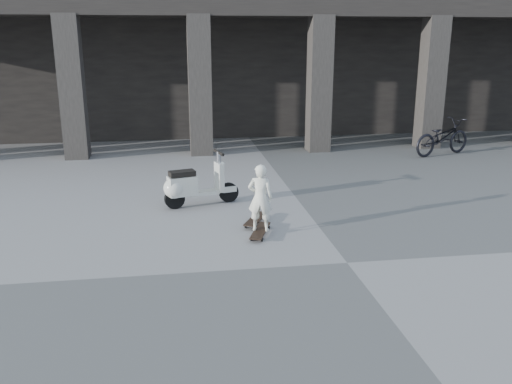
{
  "coord_description": "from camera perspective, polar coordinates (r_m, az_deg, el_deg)",
  "views": [
    {
      "loc": [
        -2.58,
        -7.48,
        3.38
      ],
      "look_at": [
        -1.14,
        1.93,
        0.65
      ],
      "focal_mm": 38.0,
      "sensor_mm": 36.0,
      "label": 1
    }
  ],
  "objects": [
    {
      "name": "child",
      "position": [
        9.42,
        0.46,
        -0.61
      ],
      "size": [
        0.5,
        0.39,
        1.19
      ],
      "primitive_type": "imported",
      "rotation": [
        0.0,
        0.0,
        2.86
      ],
      "color": "silver",
      "rests_on": "longboard"
    },
    {
      "name": "bicycle",
      "position": [
        16.97,
        19.02,
        5.49
      ],
      "size": [
        2.16,
        1.37,
        1.07
      ],
      "primitive_type": "imported",
      "rotation": [
        0.0,
        0.0,
        1.92
      ],
      "color": "black",
      "rests_on": "ground"
    },
    {
      "name": "skateboard_spare",
      "position": [
        10.19,
        -0.02,
        -2.9
      ],
      "size": [
        0.57,
        0.87,
        0.1
      ],
      "rotation": [
        0.0,
        0.0,
        1.12
      ],
      "color": "black",
      "rests_on": "ground"
    },
    {
      "name": "longboard",
      "position": [
        9.61,
        0.45,
        -4.13
      ],
      "size": [
        0.51,
        0.92,
        0.09
      ],
      "rotation": [
        0.0,
        0.0,
        1.21
      ],
      "color": "black",
      "rests_on": "ground"
    },
    {
      "name": "scooter",
      "position": [
        11.16,
        -7.08,
        0.62
      ],
      "size": [
        1.57,
        0.73,
        1.12
      ],
      "rotation": [
        0.0,
        0.0,
        0.26
      ],
      "color": "black",
      "rests_on": "ground"
    },
    {
      "name": "ground",
      "position": [
        8.61,
        9.57,
        -7.36
      ],
      "size": [
        90.0,
        90.0,
        0.0
      ],
      "primitive_type": "plane",
      "color": "#52524F",
      "rests_on": "ground"
    },
    {
      "name": "colonnade",
      "position": [
        21.41,
        -1.83,
        15.07
      ],
      "size": [
        28.0,
        8.82,
        6.0
      ],
      "color": "black",
      "rests_on": "ground"
    }
  ]
}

